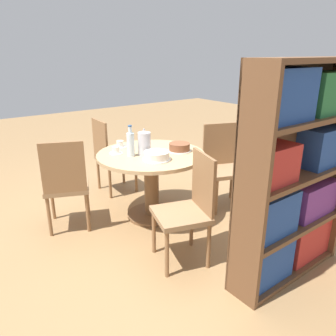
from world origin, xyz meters
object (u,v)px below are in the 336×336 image
chair_a (66,183)px  bookshelf (293,180)px  chair_b (188,207)px  cup_a (116,151)px  chair_d (111,155)px  cake_main (157,156)px  chair_c (223,164)px  water_bottle (131,144)px  coffee_pot (144,143)px  cake_second (179,147)px  cup_b (120,144)px

chair_a → bookshelf: size_ratio=0.56×
chair_b → cup_a: size_ratio=6.78×
chair_d → cake_main: bearing=179.9°
chair_c → water_bottle: 1.14m
chair_c → coffee_pot: coffee_pot is taller
bookshelf → coffee_pot: (0.38, -1.44, 0.04)m
chair_b → water_bottle: (0.01, -0.88, 0.35)m
chair_b → chair_c: 1.19m
chair_d → cake_second: chair_d is taller
coffee_pot → cake_main: (0.00, 0.22, -0.08)m
chair_a → cup_b: chair_a is taller
cup_a → coffee_pot: bearing=135.7°
chair_d → cup_b: chair_d is taller
chair_b → chair_d: size_ratio=1.00×
cake_second → cup_a: bearing=-30.3°
coffee_pot → cup_b: bearing=-81.1°
chair_c → bookshelf: bearing=-92.8°
bookshelf → cake_main: size_ratio=6.09×
cake_second → coffee_pot: bearing=-19.3°
chair_c → cup_b: bearing=167.5°
chair_d → cake_main: chair_d is taller
chair_a → chair_b: size_ratio=1.00×
chair_c → cup_a: (1.12, -0.45, 0.25)m
chair_b → cup_b: bearing=-164.8°
chair_d → bookshelf: (-0.33, 2.30, 0.31)m
cake_second → cup_b: (0.42, -0.52, -0.01)m
cup_a → cup_b: 0.24m
chair_b → cup_a: (0.09, -1.05, 0.25)m
chair_d → water_bottle: size_ratio=3.00×
bookshelf → cake_main: 1.28m
cake_second → bookshelf: bearing=91.2°
bookshelf → coffee_pot: bearing=104.9°
coffee_pot → cake_main: bearing=89.0°
cake_main → cup_b: size_ratio=1.98×
chair_d → cake_second: size_ratio=3.81×
chair_d → cup_b: bearing=168.9°
chair_d → coffee_pot: size_ratio=3.49×
bookshelf → cake_main: (0.39, -1.22, -0.04)m
chair_c → coffee_pot: bearing=-174.2°
cup_a → chair_d: bearing=-112.6°
chair_c → cup_b: size_ratio=6.78×
coffee_pot → water_bottle: 0.14m
chair_b → chair_d: bearing=-168.0°
chair_a → chair_d: (-0.80, -0.58, 0.00)m
chair_d → cake_second: bearing=-160.0°
chair_d → chair_a: bearing=129.3°
chair_b → cup_b: size_ratio=6.78×
cup_a → cup_b: bearing=-129.7°
cake_second → cup_a: cake_second is taller
bookshelf → cake_second: size_ratio=6.76×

